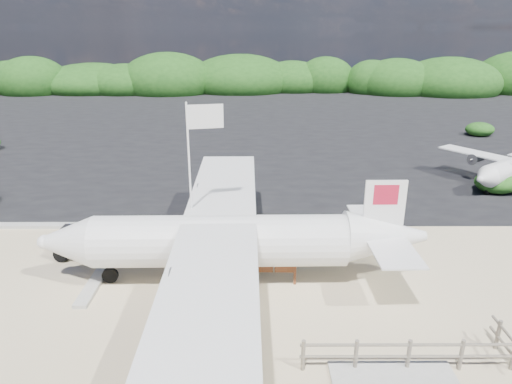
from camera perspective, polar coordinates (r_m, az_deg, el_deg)
ground at (r=18.20m, az=-5.38°, el=-10.81°), size 160.00×160.00×0.00m
asphalt_apron at (r=46.54m, az=-2.21°, el=8.38°), size 90.00×50.00×0.04m
lagoon at (r=22.15m, az=-29.11°, el=-7.56°), size 9.00×7.00×0.40m
vegetation_band at (r=71.21m, az=-1.53°, el=12.39°), size 124.00×8.00×4.40m
fence at (r=14.73m, az=18.31°, el=-20.29°), size 6.40×2.00×1.10m
baggage_cart at (r=20.92m, az=-19.97°, el=-7.70°), size 3.07×2.13×1.41m
flagpole at (r=19.12m, az=-7.68°, el=-9.30°), size 1.44×0.84×6.74m
signboard at (r=17.85m, az=2.22°, el=-11.39°), size 1.82×0.21×1.50m
crew_a at (r=20.29m, az=-11.58°, el=-5.31°), size 0.65×0.54×1.54m
crew_b at (r=19.96m, az=2.37°, el=-5.20°), size 0.90×0.76×1.62m
crew_c at (r=21.57m, az=-3.40°, el=-2.92°), size 1.14×0.64×1.84m
aircraft_large at (r=44.00m, az=13.82°, el=7.15°), size 17.55×17.55×5.20m
aircraft_small at (r=49.08m, az=-11.73°, el=8.59°), size 10.28×10.28×2.65m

